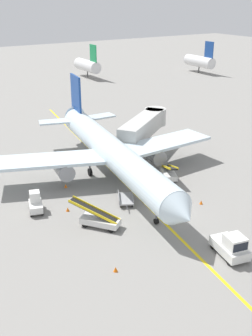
% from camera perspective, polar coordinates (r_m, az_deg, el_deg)
% --- Properties ---
extents(ground_plane, '(300.00, 300.00, 0.00)m').
position_cam_1_polar(ground_plane, '(42.92, 5.95, -6.02)').
color(ground_plane, gray).
extents(taxi_line_yellow, '(12.96, 79.04, 0.01)m').
position_cam_1_polar(taxi_line_yellow, '(46.10, 1.43, -3.73)').
color(taxi_line_yellow, yellow).
rests_on(taxi_line_yellow, ground).
extents(airliner, '(28.25, 35.26, 10.10)m').
position_cam_1_polar(airliner, '(49.17, -2.13, 2.36)').
color(airliner, silver).
rests_on(airliner, ground).
extents(jet_bridge, '(11.90, 9.43, 4.85)m').
position_cam_1_polar(jet_bridge, '(58.86, 2.71, 5.99)').
color(jet_bridge, beige).
rests_on(jet_bridge, ground).
extents(pushback_tug, '(2.60, 3.91, 2.20)m').
position_cam_1_polar(pushback_tug, '(36.62, 14.33, -10.42)').
color(pushback_tug, silver).
rests_on(pushback_tug, ground).
extents(baggage_tug_near_wing, '(1.94, 2.67, 2.10)m').
position_cam_1_polar(baggage_tug_near_wing, '(43.37, -12.39, -4.75)').
color(baggage_tug_near_wing, silver).
rests_on(baggage_tug_near_wing, ground).
extents(belt_loader_forward_hold, '(4.02, 4.74, 2.59)m').
position_cam_1_polar(belt_loader_forward_hold, '(39.89, -3.73, -7.07)').
color(belt_loader_forward_hold, silver).
rests_on(belt_loader_forward_hold, ground).
extents(belt_loader_aft_hold, '(3.31, 5.05, 2.59)m').
position_cam_1_polar(belt_loader_aft_hold, '(50.15, 5.87, -0.58)').
color(belt_loader_aft_hold, silver).
rests_on(belt_loader_aft_hold, ground).
extents(baggage_cart_loaded, '(2.71, 3.68, 0.94)m').
position_cam_1_polar(baggage_cart_loaded, '(44.26, -0.03, -4.25)').
color(baggage_cart_loaded, '#A5A5A8').
rests_on(baggage_cart_loaded, ground).
extents(ground_crew_marshaller, '(0.36, 0.24, 1.70)m').
position_cam_1_polar(ground_crew_marshaller, '(45.48, 3.14, -2.88)').
color(ground_crew_marshaller, '#26262D').
rests_on(ground_crew_marshaller, ground).
extents(safety_cone_nose_left, '(0.36, 0.36, 0.44)m').
position_cam_1_polar(safety_cone_nose_left, '(34.25, -1.45, -13.79)').
color(safety_cone_nose_left, orange).
rests_on(safety_cone_nose_left, ground).
extents(safety_cone_nose_right, '(0.36, 0.36, 0.44)m').
position_cam_1_polar(safety_cone_nose_right, '(44.78, 10.33, -4.67)').
color(safety_cone_nose_right, orange).
rests_on(safety_cone_nose_right, ground).
extents(safety_cone_wingtip_left, '(0.36, 0.36, 0.44)m').
position_cam_1_polar(safety_cone_wingtip_left, '(43.12, -8.05, -5.65)').
color(safety_cone_wingtip_left, orange).
rests_on(safety_cone_wingtip_left, ground).
extents(safety_cone_wingtip_right, '(0.36, 0.36, 0.44)m').
position_cam_1_polar(safety_cone_wingtip_right, '(44.70, 8.74, -4.61)').
color(safety_cone_wingtip_right, orange).
rests_on(safety_cone_wingtip_right, ground).
extents(safety_cone_tail_area, '(0.36, 0.36, 0.44)m').
position_cam_1_polar(safety_cone_tail_area, '(48.22, -8.32, -2.44)').
color(safety_cone_tail_area, orange).
rests_on(safety_cone_tail_area, ground).
extents(distant_aircraft_mid_right, '(3.00, 10.10, 8.80)m').
position_cam_1_polar(distant_aircraft_mid_right, '(112.69, -5.34, 13.95)').
color(distant_aircraft_mid_right, silver).
rests_on(distant_aircraft_mid_right, ground).
extents(distant_aircraft_far_right, '(3.00, 10.10, 8.80)m').
position_cam_1_polar(distant_aircraft_far_right, '(121.22, 10.15, 14.33)').
color(distant_aircraft_far_right, silver).
rests_on(distant_aircraft_far_right, ground).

